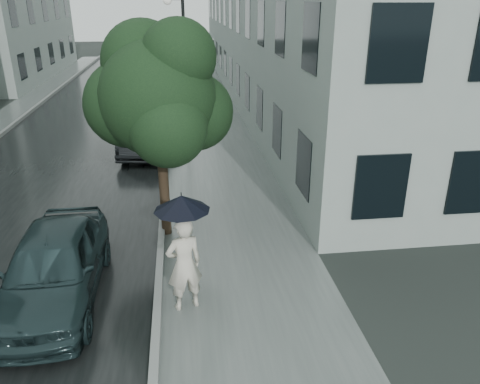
{
  "coord_description": "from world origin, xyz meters",
  "views": [
    {
      "loc": [
        -0.97,
        -7.53,
        5.43
      ],
      "look_at": [
        0.3,
        2.31,
        1.3
      ],
      "focal_mm": 35.0,
      "sensor_mm": 36.0,
      "label": 1
    }
  ],
  "objects": [
    {
      "name": "car_near",
      "position": [
        -3.5,
        0.5,
        0.72
      ],
      "size": [
        1.7,
        4.21,
        1.43
      ],
      "primitive_type": "imported",
      "rotation": [
        0.0,
        0.0,
        0.0
      ],
      "color": "#1B2D2F",
      "rests_on": "ground"
    },
    {
      "name": "lamp_post",
      "position": [
        -0.85,
        10.94,
        3.13
      ],
      "size": [
        0.85,
        0.33,
        5.5
      ],
      "rotation": [
        0.0,
        0.0,
        -0.05
      ],
      "color": "black",
      "rests_on": "ground"
    },
    {
      "name": "kerb_near",
      "position": [
        -1.57,
        12.0,
        0.07
      ],
      "size": [
        0.15,
        60.0,
        0.15
      ],
      "primitive_type": "cube",
      "color": "slate",
      "rests_on": "ground"
    },
    {
      "name": "street_tree",
      "position": [
        -1.45,
        3.1,
        3.41
      ],
      "size": [
        3.44,
        3.12,
        5.09
      ],
      "color": "#332619",
      "rests_on": "ground"
    },
    {
      "name": "asphalt_road",
      "position": [
        -5.08,
        12.0,
        0.0
      ],
      "size": [
        6.85,
        60.0,
        0.0
      ],
      "primitive_type": "cube",
      "color": "black",
      "rests_on": "ground"
    },
    {
      "name": "building_near",
      "position": [
        5.47,
        19.5,
        4.5
      ],
      "size": [
        7.02,
        36.0,
        9.0
      ],
      "color": "gray",
      "rests_on": "ground"
    },
    {
      "name": "umbrella",
      "position": [
        -1.03,
        -0.08,
        2.15
      ],
      "size": [
        1.15,
        1.15,
        1.4
      ],
      "rotation": [
        0.0,
        0.0,
        -0.17
      ],
      "color": "black",
      "rests_on": "ground"
    },
    {
      "name": "ground",
      "position": [
        0.0,
        0.0,
        0.0
      ],
      "size": [
        120.0,
        120.0,
        0.0
      ],
      "primitive_type": "plane",
      "color": "black",
      "rests_on": "ground"
    },
    {
      "name": "sidewalk",
      "position": [
        0.25,
        12.0,
        0.0
      ],
      "size": [
        3.5,
        60.0,
        0.01
      ],
      "primitive_type": "cube",
      "color": "slate",
      "rests_on": "ground"
    },
    {
      "name": "car_far",
      "position": [
        -2.24,
        9.87,
        0.69
      ],
      "size": [
        2.05,
        4.3,
        1.36
      ],
      "primitive_type": "imported",
      "rotation": [
        0.0,
        0.0,
        -0.15
      ],
      "color": "black",
      "rests_on": "ground"
    },
    {
      "name": "pedestrian",
      "position": [
        -1.04,
        -0.1,
        0.93
      ],
      "size": [
        0.77,
        0.62,
        1.85
      ],
      "primitive_type": "imported",
      "rotation": [
        0.0,
        0.0,
        3.44
      ],
      "color": "beige",
      "rests_on": "sidewalk"
    }
  ]
}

